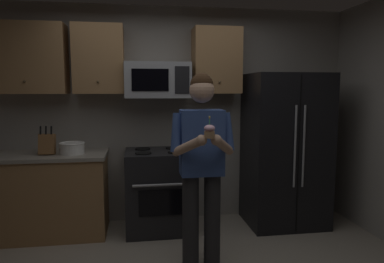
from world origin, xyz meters
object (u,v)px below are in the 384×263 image
(person, at_px, (202,160))
(cupcake, at_px, (209,131))
(oven_range, at_px, (159,190))
(bowl_large_white, at_px, (72,148))
(microwave, at_px, (157,80))
(knife_block, at_px, (47,144))
(refrigerator, at_px, (285,150))

(person, xyz_separation_m, cupcake, (0.00, -0.33, 0.30))
(oven_range, bearing_deg, bowl_large_white, -178.30)
(microwave, distance_m, bowl_large_white, 1.21)
(knife_block, height_order, cupcake, cupcake)
(knife_block, bearing_deg, oven_range, 1.40)
(bowl_large_white, height_order, cupcake, cupcake)
(bowl_large_white, bearing_deg, cupcake, -44.47)
(oven_range, bearing_deg, knife_block, -178.60)
(refrigerator, distance_m, knife_block, 2.70)
(knife_block, xyz_separation_m, cupcake, (1.52, -1.24, 0.26))
(knife_block, bearing_deg, cupcake, -39.20)
(oven_range, bearing_deg, microwave, 89.98)
(oven_range, xyz_separation_m, refrigerator, (1.50, -0.04, 0.44))
(microwave, bearing_deg, oven_range, -90.02)
(knife_block, distance_m, cupcake, 1.98)
(refrigerator, xyz_separation_m, cupcake, (-1.18, -1.23, 0.39))
(knife_block, height_order, bowl_large_white, knife_block)
(microwave, relative_size, bowl_large_white, 2.74)
(refrigerator, bearing_deg, cupcake, -133.64)
(refrigerator, distance_m, cupcake, 1.75)
(knife_block, relative_size, bowl_large_white, 1.19)
(microwave, distance_m, knife_block, 1.39)
(oven_range, xyz_separation_m, person, (0.32, -0.94, 0.53))
(microwave, distance_m, refrigerator, 1.72)
(oven_range, distance_m, cupcake, 1.55)
(microwave, xyz_separation_m, bowl_large_white, (-0.94, -0.15, -0.73))
(microwave, relative_size, knife_block, 2.31)
(person, bearing_deg, knife_block, 149.04)
(microwave, bearing_deg, person, -73.06)
(microwave, xyz_separation_m, refrigerator, (1.50, -0.16, -0.82))
(bowl_large_white, bearing_deg, oven_range, 1.70)
(bowl_large_white, xyz_separation_m, person, (1.27, -0.92, 0.01))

